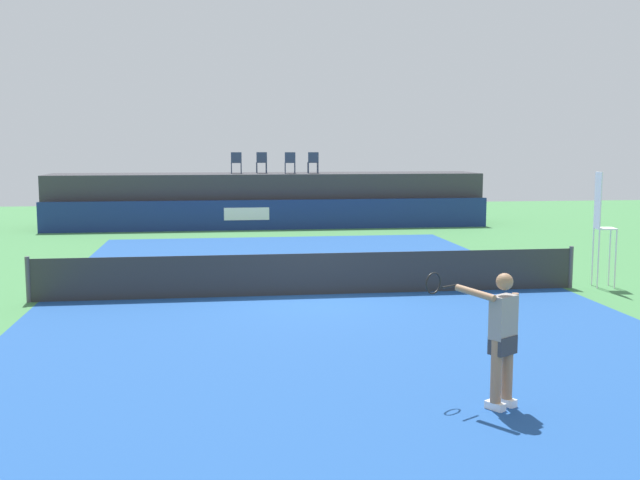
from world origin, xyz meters
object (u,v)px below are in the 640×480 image
net_post_near (28,280)px  tennis_player (501,335)px  spectator_chair_right (313,162)px  tennis_ball (367,288)px  spectator_chair_far_left (236,162)px  spectator_chair_center (290,162)px  net_post_far (571,267)px  spectator_chair_left (262,162)px  umpire_chair (601,221)px

net_post_near → tennis_player: bearing=-45.3°
net_post_near → tennis_player: tennis_player is taller
spectator_chair_right → tennis_ball: (-0.57, -14.56, -2.66)m
spectator_chair_far_left → tennis_ball: bearing=-79.8°
spectator_chair_center → tennis_ball: (0.41, -14.49, -2.66)m
spectator_chair_center → net_post_far: bearing=-70.6°
spectator_chair_far_left → spectator_chair_left: same height
spectator_chair_right → net_post_near: spectator_chair_right is taller
net_post_near → tennis_ball: size_ratio=14.71×
spectator_chair_center → net_post_near: bearing=-115.6°
spectator_chair_center → net_post_near: size_ratio=0.89×
tennis_player → tennis_ball: 8.22m
net_post_far → spectator_chair_right: bearing=105.9°
spectator_chair_far_left → umpire_chair: size_ratio=0.32×
spectator_chair_left → spectator_chair_center: 1.24m
spectator_chair_left → tennis_ball: spectator_chair_left is taller
spectator_chair_left → spectator_chair_far_left: bearing=-169.5°
spectator_chair_far_left → net_post_far: (7.49, -15.16, -2.19)m
spectator_chair_far_left → umpire_chair: (8.22, -15.15, -1.11)m
spectator_chair_center → tennis_ball: spectator_chair_center is taller
spectator_chair_far_left → spectator_chair_right: 3.22m
spectator_chair_center → umpire_chair: spectator_chair_center is taller
umpire_chair → tennis_ball: size_ratio=40.59×
spectator_chair_far_left → net_post_far: bearing=-63.7°
spectator_chair_right → tennis_player: bearing=-91.2°
spectator_chair_far_left → net_post_far: 17.06m
spectator_chair_left → tennis_player: size_ratio=0.50×
spectator_chair_far_left → spectator_chair_center: size_ratio=1.00×
umpire_chair → tennis_player: umpire_chair is taller
spectator_chair_center → tennis_player: bearing=-88.7°
spectator_chair_right → spectator_chair_far_left: bearing=176.9°
spectator_chair_center → tennis_player: (0.52, -22.66, -1.73)m
spectator_chair_left → net_post_far: size_ratio=0.89×
spectator_chair_center → net_post_far: spectator_chair_center is taller
net_post_near → tennis_ball: net_post_near is taller
spectator_chair_right → net_post_near: bearing=-118.5°
umpire_chair → spectator_chair_right: bearing=108.5°
spectator_chair_left → umpire_chair: size_ratio=0.32×
spectator_chair_far_left → spectator_chair_right: (3.22, -0.17, 0.00)m
umpire_chair → spectator_chair_center: bearing=111.9°
net_post_near → net_post_far: 12.40m
net_post_near → net_post_far: (12.40, 0.00, 0.00)m
spectator_chair_left → net_post_far: bearing=-67.3°
spectator_chair_center → tennis_player: 22.73m
spectator_chair_left → spectator_chair_center: size_ratio=1.00×
net_post_near → tennis_player: 10.89m
net_post_near → net_post_far: same height
tennis_player → net_post_far: bearing=58.5°
umpire_chair → net_post_near: umpire_chair is taller
spectator_chair_right → net_post_far: (4.28, -14.99, -2.19)m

